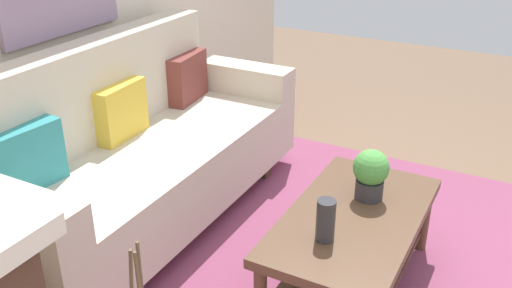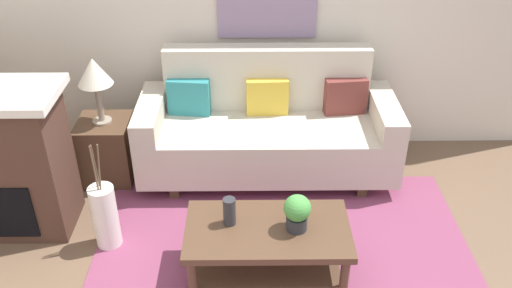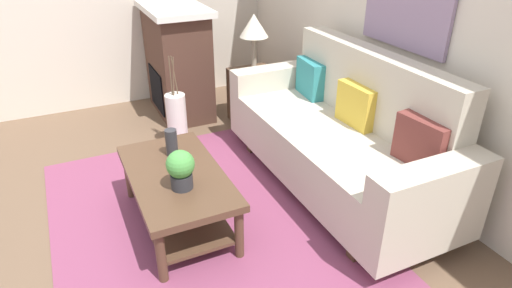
{
  "view_description": "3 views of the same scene",
  "coord_description": "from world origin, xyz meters",
  "px_view_note": "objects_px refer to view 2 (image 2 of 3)",
  "views": [
    {
      "loc": [
        -2.37,
        -0.32,
        1.9
      ],
      "look_at": [
        -0.04,
        0.93,
        0.64
      ],
      "focal_mm": 39.58,
      "sensor_mm": 36.0,
      "label": 1
    },
    {
      "loc": [
        -0.23,
        -2.42,
        2.8
      ],
      "look_at": [
        -0.19,
        1.13,
        0.6
      ],
      "focal_mm": 38.11,
      "sensor_mm": 36.0,
      "label": 2
    },
    {
      "loc": [
        2.37,
        -0.23,
        1.98
      ],
      "look_at": [
        -0.01,
        0.89,
        0.58
      ],
      "focal_mm": 30.6,
      "sensor_mm": 36.0,
      "label": 3
    }
  ],
  "objects_px": {
    "potted_plant_tabletop": "(297,212)",
    "side_table": "(107,150)",
    "throw_pillow_mustard": "(267,96)",
    "fireplace": "(2,161)",
    "table_lamp": "(94,74)",
    "throw_pillow_maroon": "(345,96)",
    "tabletop_vase": "(229,211)",
    "floor_vase": "(105,217)",
    "throw_pillow_teal": "(189,97)",
    "coffee_table": "(268,241)",
    "couch": "(267,129)"
  },
  "relations": [
    {
      "from": "coffee_table",
      "to": "table_lamp",
      "type": "height_order",
      "value": "table_lamp"
    },
    {
      "from": "tabletop_vase",
      "to": "potted_plant_tabletop",
      "type": "xyz_separation_m",
      "value": [
        0.44,
        -0.06,
        0.04
      ]
    },
    {
      "from": "throw_pillow_teal",
      "to": "table_lamp",
      "type": "height_order",
      "value": "table_lamp"
    },
    {
      "from": "couch",
      "to": "table_lamp",
      "type": "xyz_separation_m",
      "value": [
        -1.39,
        -0.1,
        0.56
      ]
    },
    {
      "from": "potted_plant_tabletop",
      "to": "table_lamp",
      "type": "bearing_deg",
      "value": 141.6
    },
    {
      "from": "potted_plant_tabletop",
      "to": "side_table",
      "type": "xyz_separation_m",
      "value": [
        -1.54,
        1.22,
        -0.29
      ]
    },
    {
      "from": "coffee_table",
      "to": "side_table",
      "type": "height_order",
      "value": "side_table"
    },
    {
      "from": "floor_vase",
      "to": "table_lamp",
      "type": "bearing_deg",
      "value": 101.49
    },
    {
      "from": "throw_pillow_teal",
      "to": "coffee_table",
      "type": "xyz_separation_m",
      "value": [
        0.64,
        -1.43,
        -0.37
      ]
    },
    {
      "from": "couch",
      "to": "throw_pillow_mustard",
      "type": "xyz_separation_m",
      "value": [
        -0.0,
        0.13,
        0.25
      ]
    },
    {
      "from": "couch",
      "to": "table_lamp",
      "type": "height_order",
      "value": "table_lamp"
    },
    {
      "from": "potted_plant_tabletop",
      "to": "throw_pillow_maroon",
      "type": "bearing_deg",
      "value": 70.17
    },
    {
      "from": "throw_pillow_teal",
      "to": "potted_plant_tabletop",
      "type": "xyz_separation_m",
      "value": [
        0.83,
        -1.44,
        -0.11
      ]
    },
    {
      "from": "throw_pillow_teal",
      "to": "table_lamp",
      "type": "xyz_separation_m",
      "value": [
        -0.71,
        -0.22,
        0.31
      ]
    },
    {
      "from": "throw_pillow_mustard",
      "to": "coffee_table",
      "type": "xyz_separation_m",
      "value": [
        -0.03,
        -1.43,
        -0.37
      ]
    },
    {
      "from": "couch",
      "to": "coffee_table",
      "type": "xyz_separation_m",
      "value": [
        -0.03,
        -1.31,
        -0.12
      ]
    },
    {
      "from": "throw_pillow_teal",
      "to": "throw_pillow_mustard",
      "type": "relative_size",
      "value": 1.0
    },
    {
      "from": "throw_pillow_maroon",
      "to": "table_lamp",
      "type": "bearing_deg",
      "value": -173.88
    },
    {
      "from": "floor_vase",
      "to": "throw_pillow_teal",
      "type": "bearing_deg",
      "value": 64.14
    },
    {
      "from": "throw_pillow_mustard",
      "to": "table_lamp",
      "type": "distance_m",
      "value": 1.44
    },
    {
      "from": "throw_pillow_maroon",
      "to": "tabletop_vase",
      "type": "bearing_deg",
      "value": -124.83
    },
    {
      "from": "coffee_table",
      "to": "throw_pillow_mustard",
      "type": "bearing_deg",
      "value": 88.61
    },
    {
      "from": "throw_pillow_teal",
      "to": "side_table",
      "type": "distance_m",
      "value": 0.85
    },
    {
      "from": "fireplace",
      "to": "floor_vase",
      "type": "distance_m",
      "value": 0.87
    },
    {
      "from": "throw_pillow_mustard",
      "to": "side_table",
      "type": "xyz_separation_m",
      "value": [
        -1.39,
        -0.22,
        -0.4
      ]
    },
    {
      "from": "tabletop_vase",
      "to": "side_table",
      "type": "bearing_deg",
      "value": 133.43
    },
    {
      "from": "throw_pillow_mustard",
      "to": "fireplace",
      "type": "distance_m",
      "value": 2.15
    },
    {
      "from": "couch",
      "to": "fireplace",
      "type": "distance_m",
      "value": 2.11
    },
    {
      "from": "floor_vase",
      "to": "throw_pillow_mustard",
      "type": "bearing_deg",
      "value": 42.34
    },
    {
      "from": "throw_pillow_maroon",
      "to": "throw_pillow_teal",
      "type": "bearing_deg",
      "value": 180.0
    },
    {
      "from": "couch",
      "to": "fireplace",
      "type": "xyz_separation_m",
      "value": [
        -1.98,
        -0.72,
        0.16
      ]
    },
    {
      "from": "coffee_table",
      "to": "potted_plant_tabletop",
      "type": "height_order",
      "value": "potted_plant_tabletop"
    },
    {
      "from": "throw_pillow_maroon",
      "to": "floor_vase",
      "type": "bearing_deg",
      "value": -149.69
    },
    {
      "from": "potted_plant_tabletop",
      "to": "floor_vase",
      "type": "bearing_deg",
      "value": 165.91
    },
    {
      "from": "potted_plant_tabletop",
      "to": "floor_vase",
      "type": "height_order",
      "value": "potted_plant_tabletop"
    },
    {
      "from": "tabletop_vase",
      "to": "floor_vase",
      "type": "xyz_separation_m",
      "value": [
        -0.92,
        0.28,
        -0.27
      ]
    },
    {
      "from": "throw_pillow_maroon",
      "to": "fireplace",
      "type": "xyz_separation_m",
      "value": [
        -2.65,
        -0.85,
        -0.09
      ]
    },
    {
      "from": "side_table",
      "to": "table_lamp",
      "type": "distance_m",
      "value": 0.71
    },
    {
      "from": "coffee_table",
      "to": "tabletop_vase",
      "type": "height_order",
      "value": "tabletop_vase"
    },
    {
      "from": "tabletop_vase",
      "to": "fireplace",
      "type": "height_order",
      "value": "fireplace"
    },
    {
      "from": "table_lamp",
      "to": "floor_vase",
      "type": "bearing_deg",
      "value": -78.51
    },
    {
      "from": "couch",
      "to": "table_lamp",
      "type": "distance_m",
      "value": 1.5
    },
    {
      "from": "throw_pillow_mustard",
      "to": "table_lamp",
      "type": "bearing_deg",
      "value": -170.94
    },
    {
      "from": "throw_pillow_teal",
      "to": "couch",
      "type": "bearing_deg",
      "value": -10.57
    },
    {
      "from": "table_lamp",
      "to": "fireplace",
      "type": "relative_size",
      "value": 0.49
    },
    {
      "from": "side_table",
      "to": "tabletop_vase",
      "type": "bearing_deg",
      "value": -46.57
    },
    {
      "from": "table_lamp",
      "to": "tabletop_vase",
      "type": "bearing_deg",
      "value": -46.57
    },
    {
      "from": "coffee_table",
      "to": "fireplace",
      "type": "relative_size",
      "value": 0.95
    },
    {
      "from": "throw_pillow_maroon",
      "to": "coffee_table",
      "type": "relative_size",
      "value": 0.33
    },
    {
      "from": "throw_pillow_mustard",
      "to": "floor_vase",
      "type": "bearing_deg",
      "value": -137.66
    }
  ]
}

